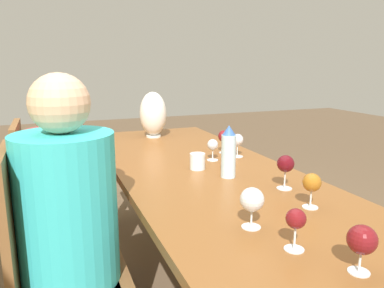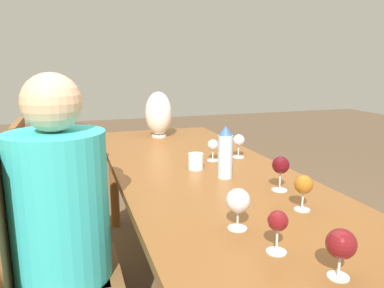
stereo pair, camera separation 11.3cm
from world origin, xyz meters
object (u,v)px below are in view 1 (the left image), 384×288
object	(u,v)px
wine_glass_1	(286,165)
wine_glass_3	(252,200)
wine_glass_7	(224,137)
wine_glass_2	(296,220)
chair_near	(50,269)
wine_glass_6	(363,240)
water_tumbler	(197,161)
water_bottle	(229,152)
vase	(153,114)
wine_glass_5	(238,141)
chair_far	(49,211)
person_near	(73,229)
person_far	(66,191)
wine_glass_4	(213,146)
wine_glass_0	(312,183)

from	to	relation	value
wine_glass_1	wine_glass_3	world-z (taller)	wine_glass_1
wine_glass_1	wine_glass_3	size ratio (longest dim) A/B	1.08
wine_glass_7	wine_glass_1	bearing A→B (deg)	176.50
wine_glass_2	chair_near	distance (m)	0.95
wine_glass_7	wine_glass_6	bearing A→B (deg)	169.48
wine_glass_3	water_tumbler	bearing A→B (deg)	-7.55
water_bottle	wine_glass_2	world-z (taller)	water_bottle
vase	chair_near	world-z (taller)	vase
wine_glass_6	wine_glass_7	size ratio (longest dim) A/B	0.95
wine_glass_5	chair_far	xyz separation A→B (m)	(0.11, 1.07, -0.33)
person_near	wine_glass_6	bearing A→B (deg)	-136.72
wine_glass_1	person_far	distance (m)	1.17
chair_far	person_near	size ratio (longest dim) A/B	0.79
water_tumbler	wine_glass_4	xyz separation A→B (m)	(0.14, -0.15, 0.04)
vase	person_near	xyz separation A→B (m)	(-1.26, 0.67, -0.26)
wine_glass_2	wine_glass_7	world-z (taller)	wine_glass_7
person_far	wine_glass_2	bearing A→B (deg)	-153.01
water_tumbler	water_bottle	bearing A→B (deg)	-154.38
wine_glass_5	wine_glass_7	xyz separation A→B (m)	(0.12, 0.03, 0.00)
wine_glass_1	wine_glass_6	xyz separation A→B (m)	(-0.65, 0.21, -0.02)
vase	person_far	size ratio (longest dim) A/B	0.28
wine_glass_6	person_near	xyz separation A→B (m)	(0.74, 0.69, -0.17)
vase	wine_glass_1	size ratio (longest dim) A/B	2.21
wine_glass_0	wine_glass_4	size ratio (longest dim) A/B	1.12
wine_glass_5	wine_glass_0	bearing A→B (deg)	172.14
water_tumbler	wine_glass_2	xyz separation A→B (m)	(-0.91, 0.05, 0.05)
chair_far	wine_glass_4	bearing A→B (deg)	-98.59
water_tumbler	wine_glass_3	bearing A→B (deg)	172.45
wine_glass_4	wine_glass_6	xyz separation A→B (m)	(-1.21, 0.11, 0.01)
person_near	person_far	distance (m)	0.61
water_bottle	wine_glass_2	distance (m)	0.74
wine_glass_5	wine_glass_6	world-z (taller)	wine_glass_5
water_bottle	wine_glass_5	bearing A→B (deg)	-34.08
wine_glass_5	person_far	bearing A→B (deg)	83.39
wine_glass_0	vase	bearing A→B (deg)	6.92
water_tumbler	vase	bearing A→B (deg)	-1.01
water_tumbler	person_far	bearing A→B (deg)	67.44
vase	wine_glass_0	bearing A→B (deg)	-173.08
water_bottle	wine_glass_7	size ratio (longest dim) A/B	1.81
wine_glass_4	water_bottle	bearing A→B (deg)	169.26
water_bottle	wine_glass_0	distance (m)	0.49
wine_glass_2	wine_glass_3	bearing A→B (deg)	12.95
vase	wine_glass_2	size ratio (longest dim) A/B	2.59
vase	wine_glass_0	xyz separation A→B (m)	(-1.58, -0.19, -0.08)
vase	wine_glass_0	world-z (taller)	vase
wine_glass_0	wine_glass_5	world-z (taller)	same
wine_glass_1	person_far	size ratio (longest dim) A/B	0.13
wine_glass_0	person_far	world-z (taller)	person_far
wine_glass_2	wine_glass_5	world-z (taller)	wine_glass_5
wine_glass_1	chair_far	distance (m)	1.26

